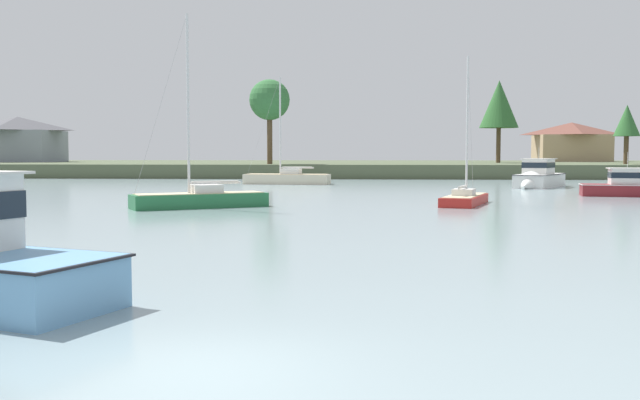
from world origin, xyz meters
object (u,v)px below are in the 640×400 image
at_px(sailboat_cream, 287,181).
at_px(cruiser_maroon, 637,190).
at_px(sailboat_green, 200,203).
at_px(cruiser_white, 537,181).
at_px(sailboat_red, 465,201).

bearing_deg(sailboat_cream, cruiser_maroon, -33.59).
relative_size(sailboat_green, cruiser_white, 1.25).
bearing_deg(cruiser_maroon, cruiser_white, 107.82).
distance_m(cruiser_white, cruiser_maroon, 13.16).
height_order(sailboat_red, cruiser_maroon, sailboat_red).
bearing_deg(cruiser_maroon, sailboat_cream, 146.41).
bearing_deg(sailboat_green, sailboat_red, 12.28).
distance_m(cruiser_white, sailboat_red, 23.30).
bearing_deg(sailboat_green, cruiser_maroon, 23.03).
bearing_deg(sailboat_red, cruiser_maroon, 33.52).
bearing_deg(cruiser_white, cruiser_maroon, -72.18).
xyz_separation_m(sailboat_red, sailboat_cream, (-13.61, 26.72, 0.06)).
bearing_deg(cruiser_white, sailboat_cream, 166.82).
xyz_separation_m(cruiser_white, sailboat_cream, (-22.91, 5.36, -0.34)).
bearing_deg(sailboat_green, sailboat_cream, 86.89).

